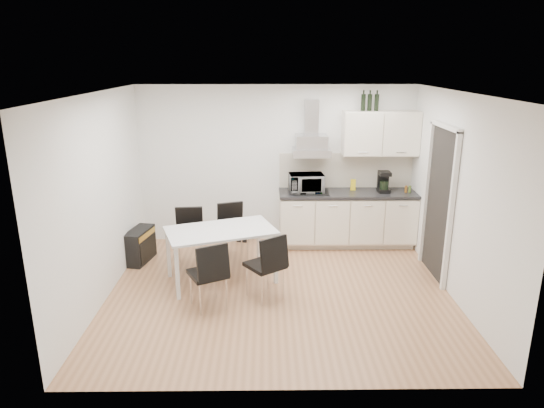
# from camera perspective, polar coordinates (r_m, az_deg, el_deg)

# --- Properties ---
(ground) EXTENTS (4.50, 4.50, 0.00)m
(ground) POSITION_cam_1_polar(r_m,az_deg,el_deg) (6.57, 0.87, -10.30)
(ground) COLOR tan
(ground) RESTS_ON ground
(wall_back) EXTENTS (4.50, 0.10, 2.60)m
(wall_back) POSITION_cam_1_polar(r_m,az_deg,el_deg) (8.03, 0.53, 4.61)
(wall_back) COLOR white
(wall_back) RESTS_ON ground
(wall_front) EXTENTS (4.50, 0.10, 2.60)m
(wall_front) POSITION_cam_1_polar(r_m,az_deg,el_deg) (4.21, 1.67, -6.89)
(wall_front) COLOR white
(wall_front) RESTS_ON ground
(wall_left) EXTENTS (0.10, 4.00, 2.60)m
(wall_left) POSITION_cam_1_polar(r_m,az_deg,el_deg) (6.44, -19.54, 0.56)
(wall_left) COLOR white
(wall_left) RESTS_ON ground
(wall_right) EXTENTS (0.10, 4.00, 2.60)m
(wall_right) POSITION_cam_1_polar(r_m,az_deg,el_deg) (6.55, 21.00, 0.68)
(wall_right) COLOR white
(wall_right) RESTS_ON ground
(ceiling) EXTENTS (4.50, 4.50, 0.00)m
(ceiling) POSITION_cam_1_polar(r_m,az_deg,el_deg) (5.87, 0.98, 12.96)
(ceiling) COLOR white
(ceiling) RESTS_ON wall_back
(doorway) EXTENTS (0.08, 1.04, 2.10)m
(doorway) POSITION_cam_1_polar(r_m,az_deg,el_deg) (7.10, 18.92, -0.03)
(doorway) COLOR white
(doorway) RESTS_ON ground
(kitchenette) EXTENTS (2.22, 0.64, 2.52)m
(kitchenette) POSITION_cam_1_polar(r_m,az_deg,el_deg) (8.00, 9.05, 0.88)
(kitchenette) COLOR beige
(kitchenette) RESTS_ON ground
(dining_table) EXTENTS (1.64, 1.26, 0.75)m
(dining_table) POSITION_cam_1_polar(r_m,az_deg,el_deg) (6.68, -6.06, -3.63)
(dining_table) COLOR white
(dining_table) RESTS_ON ground
(chair_far_left) EXTENTS (0.48, 0.54, 0.88)m
(chair_far_left) POSITION_cam_1_polar(r_m,az_deg,el_deg) (7.25, -9.71, -4.09)
(chair_far_left) COLOR black
(chair_far_left) RESTS_ON ground
(chair_far_right) EXTENTS (0.57, 0.61, 0.88)m
(chair_far_right) POSITION_cam_1_polar(r_m,az_deg,el_deg) (7.40, -4.55, -3.45)
(chair_far_right) COLOR black
(chair_far_right) RESTS_ON ground
(chair_near_left) EXTENTS (0.62, 0.65, 0.88)m
(chair_near_left) POSITION_cam_1_polar(r_m,az_deg,el_deg) (6.07, -7.57, -8.22)
(chair_near_left) COLOR black
(chair_near_left) RESTS_ON ground
(chair_near_right) EXTENTS (0.65, 0.66, 0.88)m
(chair_near_right) POSITION_cam_1_polar(r_m,az_deg,el_deg) (6.26, -0.84, -7.29)
(chair_near_right) COLOR black
(chair_near_right) RESTS_ON ground
(guitar_amp) EXTENTS (0.38, 0.65, 0.51)m
(guitar_amp) POSITION_cam_1_polar(r_m,az_deg,el_deg) (7.68, -15.28, -4.72)
(guitar_amp) COLOR black
(guitar_amp) RESTS_ON ground
(floor_speaker) EXTENTS (0.20, 0.19, 0.28)m
(floor_speaker) POSITION_cam_1_polar(r_m,az_deg,el_deg) (8.27, -3.49, -3.43)
(floor_speaker) COLOR black
(floor_speaker) RESTS_ON ground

